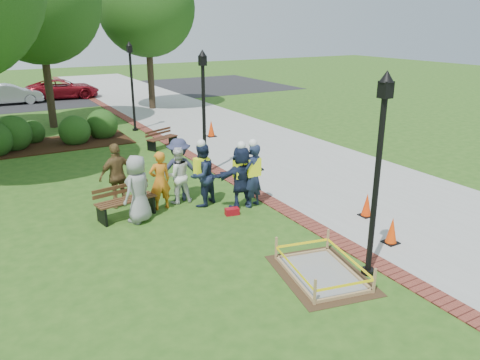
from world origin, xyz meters
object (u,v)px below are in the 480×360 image
lamp_near (378,162)px  hivis_worker_a (241,175)px  cone_front (392,231)px  hivis_worker_b (253,174)px  wet_concrete_pad (322,265)px  bench_near (126,207)px  hivis_worker_c (202,173)px

lamp_near → hivis_worker_a: lamp_near is taller
cone_front → hivis_worker_b: hivis_worker_b is taller
wet_concrete_pad → hivis_worker_b: bearing=79.4°
bench_near → hivis_worker_c: bearing=-5.7°
wet_concrete_pad → lamp_near: size_ratio=0.61×
cone_front → hivis_worker_c: size_ratio=0.34×
bench_near → lamp_near: bearing=-57.2°
hivis_worker_c → hivis_worker_a: bearing=-37.6°
lamp_near → hivis_worker_a: (-0.47, 4.63, -1.51)m
cone_front → hivis_worker_b: size_ratio=0.34×
hivis_worker_a → hivis_worker_b: bearing=-15.8°
bench_near → hivis_worker_c: hivis_worker_c is taller
hivis_worker_a → hivis_worker_c: (-0.90, 0.70, 0.01)m
wet_concrete_pad → hivis_worker_b: 4.25m
hivis_worker_b → hivis_worker_c: (-1.23, 0.79, -0.01)m
cone_front → wet_concrete_pad: bearing=-172.0°
wet_concrete_pad → hivis_worker_c: bearing=95.4°
wet_concrete_pad → hivis_worker_a: bearing=84.0°
lamp_near → hivis_worker_b: bearing=91.8°
wet_concrete_pad → hivis_worker_c: (-0.46, 4.90, 0.74)m
cone_front → hivis_worker_c: (-2.87, 4.56, 0.65)m
lamp_near → hivis_worker_c: size_ratio=2.15×
lamp_near → hivis_worker_a: bearing=95.8°
hivis_worker_a → bench_near: bearing=163.6°
wet_concrete_pad → hivis_worker_c: size_ratio=1.31×
lamp_near → hivis_worker_a: size_ratio=2.16×
wet_concrete_pad → cone_front: bearing=8.0°
hivis_worker_b → lamp_near: bearing=-88.2°
wet_concrete_pad → lamp_near: 2.46m
bench_near → hivis_worker_a: size_ratio=0.87×
cone_front → bench_near: bearing=136.7°
hivis_worker_c → hivis_worker_b: bearing=-32.7°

